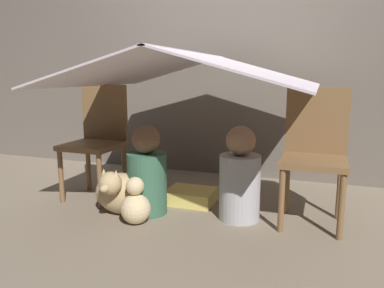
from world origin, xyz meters
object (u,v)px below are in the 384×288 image
Objects in this scene: person_front at (147,175)px; person_second at (240,179)px; chair_right at (315,150)px; chair_left at (98,137)px; dog at (121,192)px.

person_front is 0.98× the size of person_second.
person_front is at bearing -168.19° from chair_right.
chair_left is 0.56m from dog.
chair_left reaches higher than person_front.
person_second is at bearing -165.28° from chair_right.
person_second is (0.61, 0.10, 0.01)m from person_front.
person_front is 0.62m from person_second.
person_front reaches higher than dog.
chair_right is 1.10m from person_front.
person_second is (-0.45, -0.11, -0.20)m from chair_right.
person_second is at bearing 13.74° from dog.
dog is at bearing -150.02° from person_front.
dog is (-0.76, -0.19, -0.11)m from person_second.
chair_right is at bearing 1.24° from chair_left.
person_second is 1.55× the size of dog.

